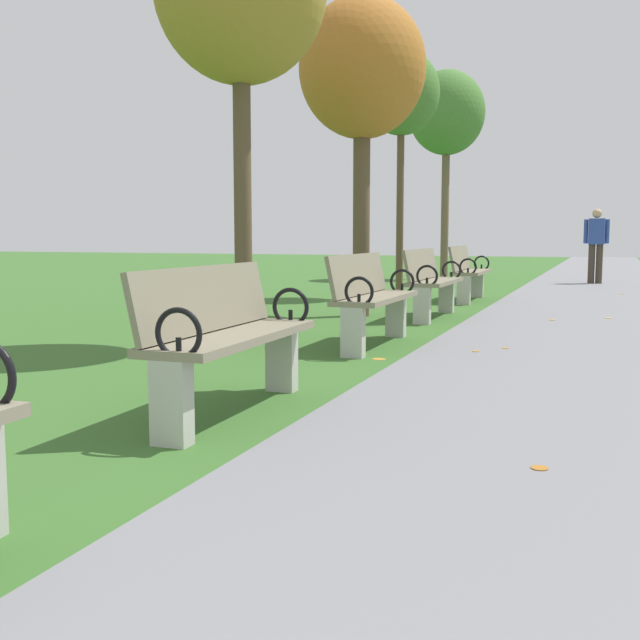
% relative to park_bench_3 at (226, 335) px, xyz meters
% --- Properties ---
extents(paved_walkway, '(2.86, 44.00, 0.02)m').
position_rel_park_bench_3_xyz_m(paved_walkway, '(1.93, 12.52, -0.48)').
color(paved_walkway, slate).
rests_on(paved_walkway, ground).
extents(park_bench_3, '(0.49, 1.61, 0.90)m').
position_rel_park_bench_3_xyz_m(park_bench_3, '(0.00, 0.00, 0.00)').
color(park_bench_3, gray).
rests_on(park_bench_3, ground).
extents(park_bench_4, '(0.48, 1.60, 0.90)m').
position_rel_park_bench_3_xyz_m(park_bench_4, '(-0.00, 3.04, 0.00)').
color(park_bench_4, gray).
rests_on(park_bench_4, ground).
extents(park_bench_5, '(0.47, 1.60, 0.90)m').
position_rel_park_bench_3_xyz_m(park_bench_5, '(-0.00, 5.75, 0.00)').
color(park_bench_5, gray).
rests_on(park_bench_5, ground).
extents(park_bench_6, '(0.50, 1.61, 0.90)m').
position_rel_park_bench_3_xyz_m(park_bench_6, '(0.00, 8.54, 0.00)').
color(park_bench_6, gray).
rests_on(park_bench_6, ground).
extents(tree_2, '(1.65, 1.65, 4.15)m').
position_rel_park_bench_3_xyz_m(tree_2, '(-0.94, 5.68, 2.70)').
color(tree_2, brown).
rests_on(tree_2, ground).
extents(tree_3, '(1.30, 1.30, 4.19)m').
position_rel_park_bench_3_xyz_m(tree_3, '(-1.24, 8.85, 2.95)').
color(tree_3, brown).
rests_on(tree_3, ground).
extents(tree_4, '(1.83, 1.83, 5.02)m').
position_rel_park_bench_3_xyz_m(tree_4, '(-1.64, 14.72, 3.48)').
color(tree_4, brown).
rests_on(tree_4, ground).
extents(pedestrian_walking, '(0.53, 0.23, 1.62)m').
position_rel_park_bench_3_xyz_m(pedestrian_walking, '(1.88, 13.74, 0.44)').
color(pedestrian_walking, '#3D3328').
rests_on(pedestrian_walking, paved_walkway).
extents(scattered_leaves, '(5.11, 18.48, 0.02)m').
position_rel_park_bench_3_xyz_m(scattered_leaves, '(1.06, 1.06, -0.47)').
color(scattered_leaves, '#93511E').
rests_on(scattered_leaves, ground).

